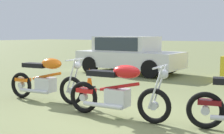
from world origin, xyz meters
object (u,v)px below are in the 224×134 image
at_px(motorcycle_red, 118,92).
at_px(traffic_cone, 89,78).
at_px(car_white, 129,53).
at_px(motorcycle_orange, 46,80).

relative_size(motorcycle_red, traffic_cone, 3.63).
relative_size(motorcycle_red, car_white, 0.51).
distance_m(motorcycle_red, traffic_cone, 3.31).
bearing_deg(traffic_cone, car_white, 101.04).
relative_size(motorcycle_orange, motorcycle_red, 1.01).
bearing_deg(motorcycle_orange, traffic_cone, 92.60).
distance_m(motorcycle_orange, motorcycle_red, 2.14).
height_order(motorcycle_red, car_white, car_white).
bearing_deg(car_white, traffic_cone, -77.66).
xyz_separation_m(motorcycle_orange, traffic_cone, (-0.25, 1.98, -0.23)).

